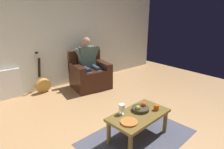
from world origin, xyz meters
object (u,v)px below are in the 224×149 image
(wine_glass_near, at_px, (122,108))
(decorative_dish, at_px, (129,122))
(armchair, at_px, (90,75))
(fruit_bowl, at_px, (140,108))
(guitar, at_px, (43,84))
(coffee_table, at_px, (139,118))
(person_seated, at_px, (89,61))
(candle_jar, at_px, (156,108))

(wine_glass_near, distance_m, decorative_dish, 0.26)
(wine_glass_near, height_order, decorative_dish, wine_glass_near)
(armchair, relative_size, fruit_bowl, 3.65)
(armchair, relative_size, guitar, 0.98)
(coffee_table, xyz_separation_m, decorative_dish, (0.27, 0.08, 0.08))
(armchair, bearing_deg, person_seated, -90.00)
(coffee_table, height_order, guitar, guitar)
(guitar, distance_m, wine_glass_near, 2.47)
(decorative_dish, relative_size, candle_jar, 2.79)
(candle_jar, bearing_deg, fruit_bowl, -36.57)
(person_seated, relative_size, wine_glass_near, 7.89)
(fruit_bowl, relative_size, decorative_dish, 1.11)
(coffee_table, distance_m, decorative_dish, 0.29)
(fruit_bowl, bearing_deg, coffee_table, 31.89)
(wine_glass_near, bearing_deg, decorative_dish, 71.89)
(candle_jar, bearing_deg, person_seated, -97.15)
(wine_glass_near, bearing_deg, fruit_bowl, 161.55)
(fruit_bowl, bearing_deg, armchair, -102.65)
(decorative_dish, bearing_deg, fruit_bowl, -159.99)
(coffee_table, bearing_deg, fruit_bowl, -148.11)
(armchair, bearing_deg, coffee_table, 83.54)
(wine_glass_near, bearing_deg, coffee_table, 142.41)
(armchair, bearing_deg, decorative_dish, 77.70)
(fruit_bowl, height_order, candle_jar, fruit_bowl)
(armchair, distance_m, wine_glass_near, 2.18)
(person_seated, relative_size, decorative_dish, 5.30)
(person_seated, bearing_deg, candle_jar, 90.98)
(coffee_table, bearing_deg, candle_jar, 162.97)
(coffee_table, distance_m, guitar, 2.64)
(armchair, bearing_deg, candle_jar, 90.99)
(coffee_table, relative_size, guitar, 1.00)
(candle_jar, bearing_deg, armchair, -97.14)
(fruit_bowl, xyz_separation_m, decorative_dish, (0.36, 0.13, -0.02))
(armchair, relative_size, candle_jar, 11.27)
(coffee_table, height_order, candle_jar, candle_jar)
(armchair, distance_m, decorative_dish, 2.41)
(coffee_table, height_order, wine_glass_near, wine_glass_near)
(wine_glass_near, relative_size, candle_jar, 1.87)
(person_seated, distance_m, fruit_bowl, 2.20)
(guitar, relative_size, wine_glass_near, 6.12)
(guitar, relative_size, decorative_dish, 4.12)
(person_seated, height_order, fruit_bowl, person_seated)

